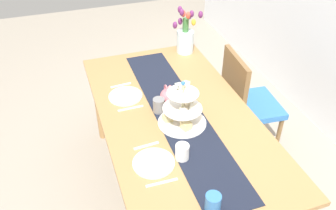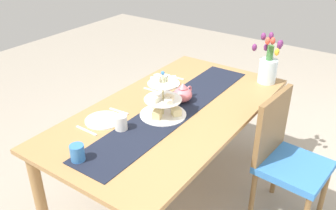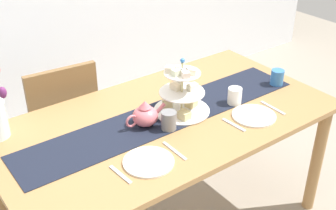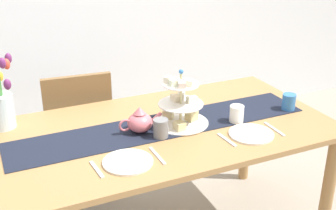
% 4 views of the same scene
% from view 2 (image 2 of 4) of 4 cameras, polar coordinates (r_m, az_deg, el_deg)
% --- Properties ---
extents(ground_plane, '(8.00, 8.00, 0.00)m').
position_cam_2_polar(ground_plane, '(2.86, 0.53, -14.19)').
color(ground_plane, gray).
extents(dining_table, '(1.79, 0.95, 0.77)m').
position_cam_2_polar(dining_table, '(2.46, 0.60, -2.68)').
color(dining_table, '#A37747').
rests_on(dining_table, ground_plane).
extents(chair_left, '(0.45, 0.45, 0.91)m').
position_cam_2_polar(chair_left, '(2.55, 17.89, -7.43)').
color(chair_left, brown).
rests_on(chair_left, ground_plane).
extents(table_runner, '(1.62, 0.30, 0.00)m').
position_cam_2_polar(table_runner, '(2.41, 0.85, -0.68)').
color(table_runner, black).
rests_on(table_runner, dining_table).
extents(tiered_cake_stand, '(0.30, 0.30, 0.30)m').
position_cam_2_polar(tiered_cake_stand, '(2.29, -0.77, 0.61)').
color(tiered_cake_stand, beige).
rests_on(tiered_cake_stand, table_runner).
extents(teapot, '(0.24, 0.13, 0.14)m').
position_cam_2_polar(teapot, '(2.48, 2.34, 1.76)').
color(teapot, '#D66B75').
rests_on(teapot, table_runner).
extents(tulip_vase, '(0.18, 0.23, 0.39)m').
position_cam_2_polar(tulip_vase, '(2.85, 15.46, 5.97)').
color(tulip_vase, silver).
rests_on(tulip_vase, dining_table).
extents(dinner_plate_left, '(0.23, 0.23, 0.01)m').
position_cam_2_polar(dinner_plate_left, '(2.76, -0.52, 3.38)').
color(dinner_plate_left, white).
rests_on(dinner_plate_left, dining_table).
extents(fork_left, '(0.03, 0.15, 0.01)m').
position_cam_2_polar(fork_left, '(2.87, 1.16, 4.35)').
color(fork_left, silver).
rests_on(fork_left, dining_table).
extents(knife_left, '(0.02, 0.17, 0.01)m').
position_cam_2_polar(knife_left, '(2.66, -2.33, 2.26)').
color(knife_left, silver).
rests_on(knife_left, dining_table).
extents(dinner_plate_right, '(0.23, 0.23, 0.01)m').
position_cam_2_polar(dinner_plate_right, '(2.31, -10.11, -2.37)').
color(dinner_plate_right, white).
rests_on(dinner_plate_right, dining_table).
extents(fork_right, '(0.03, 0.15, 0.01)m').
position_cam_2_polar(fork_right, '(2.40, -7.72, -0.98)').
color(fork_right, silver).
rests_on(fork_right, dining_table).
extents(knife_right, '(0.02, 0.17, 0.01)m').
position_cam_2_polar(knife_right, '(2.23, -12.68, -3.95)').
color(knife_right, silver).
rests_on(knife_right, dining_table).
extents(mug_grey, '(0.08, 0.08, 0.09)m').
position_cam_2_polar(mug_grey, '(2.48, -0.53, 1.56)').
color(mug_grey, slate).
rests_on(mug_grey, table_runner).
extents(mug_white_text, '(0.08, 0.08, 0.09)m').
position_cam_2_polar(mug_white_text, '(2.19, -7.40, -2.78)').
color(mug_white_text, white).
rests_on(mug_white_text, dining_table).
extents(mug_orange, '(0.08, 0.08, 0.09)m').
position_cam_2_polar(mug_orange, '(1.97, -14.03, -7.32)').
color(mug_orange, '#3370B7').
rests_on(mug_orange, dining_table).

